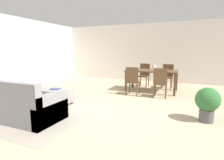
{
  "coord_description": "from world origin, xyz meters",
  "views": [
    {
      "loc": [
        1.63,
        -3.66,
        1.42
      ],
      "look_at": [
        -0.36,
        1.02,
        0.61
      ],
      "focal_mm": 29.19,
      "sensor_mm": 36.0,
      "label": 1
    }
  ],
  "objects_px": {
    "couch": "(11,104)",
    "ottoman_table": "(53,96)",
    "dining_chair_near_left": "(133,80)",
    "dining_chair_far_right": "(167,75)",
    "vase_centerpiece": "(154,68)",
    "dining_chair_near_right": "(160,81)",
    "dining_chair_far_left": "(144,74)",
    "dining_table": "(152,73)",
    "book_on_ottoman": "(56,89)",
    "potted_plant": "(207,102)"
  },
  "relations": [
    {
      "from": "dining_chair_far_right",
      "to": "book_on_ottoman",
      "type": "bearing_deg",
      "value": -127.47
    },
    {
      "from": "dining_chair_far_right",
      "to": "potted_plant",
      "type": "relative_size",
      "value": 1.31
    },
    {
      "from": "couch",
      "to": "ottoman_table",
      "type": "distance_m",
      "value": 1.2
    },
    {
      "from": "dining_chair_far_right",
      "to": "dining_table",
      "type": "bearing_deg",
      "value": -118.56
    },
    {
      "from": "dining_chair_near_right",
      "to": "book_on_ottoman",
      "type": "bearing_deg",
      "value": -146.56
    },
    {
      "from": "dining_table",
      "to": "vase_centerpiece",
      "type": "distance_m",
      "value": 0.2
    },
    {
      "from": "dining_chair_near_right",
      "to": "vase_centerpiece",
      "type": "relative_size",
      "value": 4.84
    },
    {
      "from": "dining_chair_near_right",
      "to": "ottoman_table",
      "type": "bearing_deg",
      "value": -146.14
    },
    {
      "from": "ottoman_table",
      "to": "book_on_ottoman",
      "type": "xyz_separation_m",
      "value": [
        0.06,
        0.07,
        0.18
      ]
    },
    {
      "from": "couch",
      "to": "dining_table",
      "type": "distance_m",
      "value": 4.44
    },
    {
      "from": "dining_chair_far_right",
      "to": "book_on_ottoman",
      "type": "height_order",
      "value": "dining_chair_far_right"
    },
    {
      "from": "couch",
      "to": "dining_chair_near_left",
      "type": "bearing_deg",
      "value": 58.02
    },
    {
      "from": "dining_chair_near_left",
      "to": "dining_chair_near_right",
      "type": "xyz_separation_m",
      "value": [
        0.87,
        0.0,
        0.0
      ]
    },
    {
      "from": "potted_plant",
      "to": "dining_chair_far_left",
      "type": "bearing_deg",
      "value": 122.2
    },
    {
      "from": "dining_table",
      "to": "book_on_ottoman",
      "type": "relative_size",
      "value": 6.72
    },
    {
      "from": "dining_chair_far_right",
      "to": "dining_chair_near_right",
      "type": "bearing_deg",
      "value": -90.79
    },
    {
      "from": "couch",
      "to": "dining_chair_near_right",
      "type": "bearing_deg",
      "value": 47.4
    },
    {
      "from": "couch",
      "to": "potted_plant",
      "type": "bearing_deg",
      "value": 19.64
    },
    {
      "from": "dining_chair_near_right",
      "to": "vase_centerpiece",
      "type": "bearing_deg",
      "value": 113.21
    },
    {
      "from": "couch",
      "to": "ottoman_table",
      "type": "height_order",
      "value": "couch"
    },
    {
      "from": "dining_chair_near_right",
      "to": "dining_table",
      "type": "bearing_deg",
      "value": 116.73
    },
    {
      "from": "dining_chair_near_left",
      "to": "potted_plant",
      "type": "bearing_deg",
      "value": -37.61
    },
    {
      "from": "dining_chair_near_left",
      "to": "dining_chair_far_right",
      "type": "distance_m",
      "value": 1.9
    },
    {
      "from": "potted_plant",
      "to": "vase_centerpiece",
      "type": "bearing_deg",
      "value": 122.38
    },
    {
      "from": "dining_chair_near_right",
      "to": "dining_chair_far_left",
      "type": "relative_size",
      "value": 1.0
    },
    {
      "from": "dining_chair_near_left",
      "to": "couch",
      "type": "bearing_deg",
      "value": -121.98
    },
    {
      "from": "ottoman_table",
      "to": "dining_chair_far_right",
      "type": "xyz_separation_m",
      "value": [
        2.63,
        3.42,
        0.3
      ]
    },
    {
      "from": "dining_table",
      "to": "vase_centerpiece",
      "type": "bearing_deg",
      "value": -24.96
    },
    {
      "from": "dining_chair_far_left",
      "to": "dining_chair_near_left",
      "type": "bearing_deg",
      "value": -89.18
    },
    {
      "from": "vase_centerpiece",
      "to": "couch",
      "type": "bearing_deg",
      "value": -122.15
    },
    {
      "from": "ottoman_table",
      "to": "potted_plant",
      "type": "bearing_deg",
      "value": 2.84
    },
    {
      "from": "dining_chair_near_right",
      "to": "dining_chair_far_right",
      "type": "height_order",
      "value": "same"
    },
    {
      "from": "dining_chair_near_right",
      "to": "dining_chair_far_left",
      "type": "xyz_separation_m",
      "value": [
        -0.89,
        1.69,
        0.0
      ]
    },
    {
      "from": "dining_chair_far_left",
      "to": "dining_chair_far_right",
      "type": "distance_m",
      "value": 0.92
    },
    {
      "from": "dining_table",
      "to": "dining_chair_far_left",
      "type": "xyz_separation_m",
      "value": [
        -0.47,
        0.85,
        -0.15
      ]
    },
    {
      "from": "dining_chair_far_left",
      "to": "potted_plant",
      "type": "distance_m",
      "value": 3.85
    },
    {
      "from": "couch",
      "to": "dining_chair_far_right",
      "type": "relative_size",
      "value": 2.46
    },
    {
      "from": "dining_chair_near_left",
      "to": "book_on_ottoman",
      "type": "relative_size",
      "value": 3.54
    },
    {
      "from": "dining_chair_far_right",
      "to": "vase_centerpiece",
      "type": "height_order",
      "value": "vase_centerpiece"
    },
    {
      "from": "dining_chair_near_right",
      "to": "dining_chair_far_right",
      "type": "relative_size",
      "value": 1.0
    },
    {
      "from": "book_on_ottoman",
      "to": "potted_plant",
      "type": "height_order",
      "value": "potted_plant"
    },
    {
      "from": "dining_chair_near_left",
      "to": "dining_chair_far_right",
      "type": "xyz_separation_m",
      "value": [
        0.89,
        1.67,
        0.0
      ]
    },
    {
      "from": "couch",
      "to": "dining_chair_near_left",
      "type": "distance_m",
      "value": 3.47
    },
    {
      "from": "potted_plant",
      "to": "dining_chair_far_right",
      "type": "bearing_deg",
      "value": 109.32
    },
    {
      "from": "couch",
      "to": "vase_centerpiece",
      "type": "bearing_deg",
      "value": 57.85
    },
    {
      "from": "ottoman_table",
      "to": "dining_table",
      "type": "height_order",
      "value": "dining_table"
    },
    {
      "from": "dining_chair_far_left",
      "to": "dining_chair_far_right",
      "type": "height_order",
      "value": "same"
    },
    {
      "from": "dining_chair_near_left",
      "to": "dining_table",
      "type": "bearing_deg",
      "value": 62.44
    },
    {
      "from": "ottoman_table",
      "to": "dining_chair_near_left",
      "type": "xyz_separation_m",
      "value": [
        1.74,
        1.75,
        0.3
      ]
    },
    {
      "from": "dining_table",
      "to": "dining_chair_near_right",
      "type": "distance_m",
      "value": 0.96
    }
  ]
}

